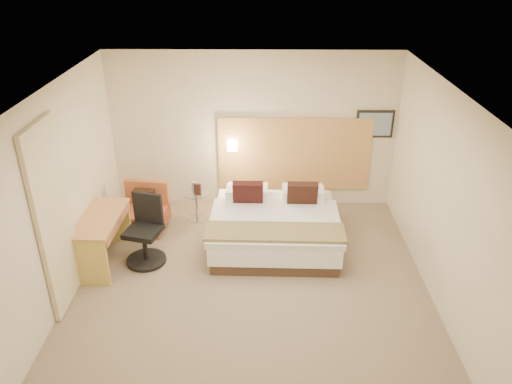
{
  "coord_description": "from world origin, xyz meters",
  "views": [
    {
      "loc": [
        0.15,
        -5.45,
        4.21
      ],
      "look_at": [
        0.07,
        0.69,
        1.12
      ],
      "focal_mm": 35.0,
      "sensor_mm": 36.0,
      "label": 1
    }
  ],
  "objects_px": {
    "bed": "(275,225)",
    "side_table": "(196,205)",
    "desk_chair": "(146,236)",
    "lounge_chair": "(145,211)",
    "desk": "(102,227)"
  },
  "relations": [
    {
      "from": "bed",
      "to": "desk_chair",
      "type": "distance_m",
      "value": 1.95
    },
    {
      "from": "lounge_chair",
      "to": "side_table",
      "type": "bearing_deg",
      "value": 19.75
    },
    {
      "from": "lounge_chair",
      "to": "desk",
      "type": "distance_m",
      "value": 1.08
    },
    {
      "from": "lounge_chair",
      "to": "desk",
      "type": "height_order",
      "value": "lounge_chair"
    },
    {
      "from": "bed",
      "to": "side_table",
      "type": "xyz_separation_m",
      "value": [
        -1.29,
        0.7,
        -0.03
      ]
    },
    {
      "from": "lounge_chair",
      "to": "side_table",
      "type": "xyz_separation_m",
      "value": [
        0.81,
        0.29,
        -0.02
      ]
    },
    {
      "from": "bed",
      "to": "lounge_chair",
      "type": "xyz_separation_m",
      "value": [
        -2.1,
        0.41,
        -0.0
      ]
    },
    {
      "from": "side_table",
      "to": "desk_chair",
      "type": "relative_size",
      "value": 0.55
    },
    {
      "from": "bed",
      "to": "desk",
      "type": "bearing_deg",
      "value": -167.09
    },
    {
      "from": "lounge_chair",
      "to": "desk",
      "type": "xyz_separation_m",
      "value": [
        -0.36,
        -0.98,
        0.29
      ]
    },
    {
      "from": "bed",
      "to": "side_table",
      "type": "bearing_deg",
      "value": 151.59
    },
    {
      "from": "desk",
      "to": "lounge_chair",
      "type": "bearing_deg",
      "value": 69.55
    },
    {
      "from": "side_table",
      "to": "desk_chair",
      "type": "xyz_separation_m",
      "value": [
        -0.58,
        -1.22,
        0.14
      ]
    },
    {
      "from": "side_table",
      "to": "desk",
      "type": "height_order",
      "value": "desk"
    },
    {
      "from": "side_table",
      "to": "lounge_chair",
      "type": "bearing_deg",
      "value": -160.25
    }
  ]
}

